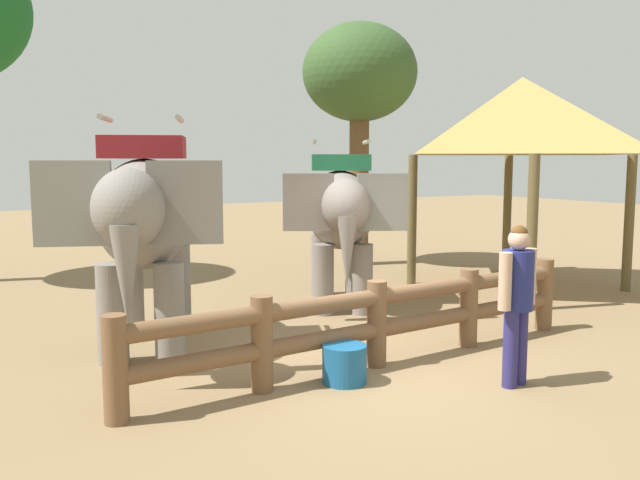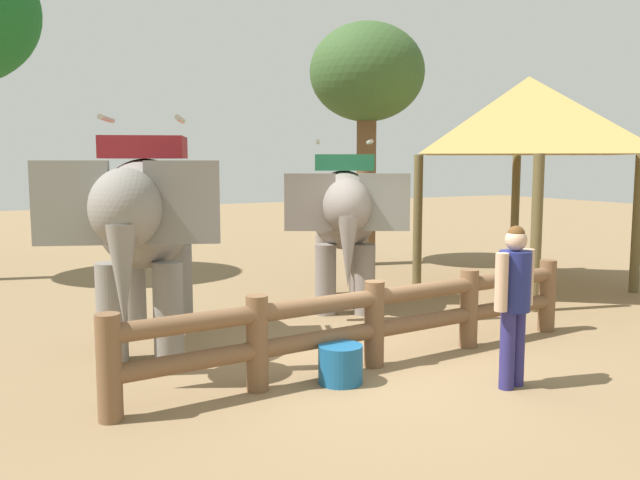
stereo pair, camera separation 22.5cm
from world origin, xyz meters
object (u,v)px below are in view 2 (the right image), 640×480
at_px(log_fence, 374,318).
at_px(elephant_near_left, 144,219).
at_px(elephant_center, 344,214).
at_px(tree_far_left, 367,78).
at_px(feed_bucket, 340,364).
at_px(thatched_shelter, 528,117).
at_px(tourist_woman_in_black, 514,295).

distance_m(log_fence, elephant_near_left, 3.27).
height_order(elephant_center, tree_far_left, tree_far_left).
bearing_deg(elephant_near_left, feed_bucket, -57.52).
xyz_separation_m(elephant_near_left, elephant_center, (3.56, 0.94, -0.13)).
relative_size(thatched_shelter, feed_bucket, 8.51).
xyz_separation_m(tourist_woman_in_black, thatched_shelter, (4.31, 4.21, 2.27)).
xyz_separation_m(elephant_center, tourist_woman_in_black, (-0.40, -4.40, -0.55)).
bearing_deg(elephant_center, feed_bucket, -120.47).
height_order(elephant_near_left, feed_bucket, elephant_near_left).
xyz_separation_m(tourist_woman_in_black, feed_bucket, (-1.60, 1.00, -0.82)).
relative_size(tourist_woman_in_black, feed_bucket, 3.58).
relative_size(elephant_near_left, tree_far_left, 0.64).
bearing_deg(tourist_woman_in_black, elephant_near_left, 132.51).
bearing_deg(tree_far_left, feed_bucket, -123.66).
bearing_deg(elephant_center, tree_far_left, 53.70).
distance_m(log_fence, tree_far_left, 8.89).
xyz_separation_m(tree_far_left, feed_bucket, (-4.80, -7.22, -4.19)).
bearing_deg(feed_bucket, elephant_center, 59.53).
height_order(thatched_shelter, feed_bucket, thatched_shelter).
height_order(thatched_shelter, tree_far_left, tree_far_left).
relative_size(tourist_woman_in_black, thatched_shelter, 0.42).
height_order(tourist_woman_in_black, feed_bucket, tourist_woman_in_black).
bearing_deg(tourist_woman_in_black, tree_far_left, 68.70).
xyz_separation_m(log_fence, tourist_woman_in_black, (0.94, -1.33, 0.43)).
bearing_deg(thatched_shelter, feed_bucket, -151.51).
bearing_deg(log_fence, feed_bucket, -153.06).
relative_size(elephant_center, thatched_shelter, 0.78).
bearing_deg(elephant_center, elephant_near_left, -165.15).
bearing_deg(elephant_near_left, thatched_shelter, 5.77).
bearing_deg(tree_far_left, thatched_shelter, -74.50).
relative_size(elephant_near_left, thatched_shelter, 0.86).
xyz_separation_m(elephant_center, feed_bucket, (-2.00, -3.40, -1.37)).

